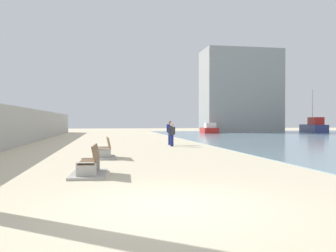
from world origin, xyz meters
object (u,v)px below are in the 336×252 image
person_standing (172,133)px  boat_far_right (314,127)px  bench_far (104,153)px  person_walking (170,131)px  boat_mid_bay (209,129)px  bench_near (90,168)px

person_standing → boat_far_right: bearing=43.1°
bench_far → boat_far_right: 44.08m
bench_far → person_standing: 8.46m
person_walking → boat_mid_bay: person_walking is taller
person_walking → boat_far_right: size_ratio=0.24×
bench_near → person_standing: (5.01, 12.44, 0.68)m
person_standing → boat_mid_bay: (10.00, 24.62, -0.33)m
person_walking → boat_mid_bay: bearing=66.9°
boat_mid_bay → boat_far_right: bearing=-0.5°
bench_near → bench_far: size_ratio=1.01×
bench_near → boat_mid_bay: size_ratio=0.52×
person_standing → person_walking: bearing=85.4°
person_walking → boat_mid_bay: 25.14m
bench_far → boat_mid_bay: 34.90m
bench_near → boat_mid_bay: 39.98m
person_walking → person_standing: person_walking is taller
bench_near → person_standing: 13.42m
bench_far → boat_far_right: boat_far_right is taller
bench_near → person_walking: size_ratio=1.21×
bench_near → boat_far_right: 48.34m
bench_far → person_standing: bearing=57.2°
bench_far → person_standing: size_ratio=1.35×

